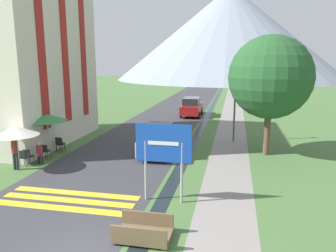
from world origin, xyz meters
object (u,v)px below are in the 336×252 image
object	(u,v)px
cafe_chair_near_left	(23,157)
person_seated_near	(40,152)
road_sign	(163,150)
cafe_umbrella_front_white	(16,131)
tree_by_path	(270,77)
person_standing_terrace	(15,151)
footbridge	(143,232)
cafe_umbrella_middle_green	(47,118)
streetlamp	(235,98)
cafe_chair_far_left	(60,144)
hotel_building	(26,42)
parked_car_far	(192,107)
cafe_chair_far_right	(59,143)
cafe_chair_near_right	(28,156)
parked_car_near	(159,139)
cafe_chair_middle	(45,150)

from	to	relation	value
cafe_chair_near_left	person_seated_near	size ratio (longest dim) A/B	0.71
road_sign	person_seated_near	xyz separation A→B (m)	(-7.40, 3.26, -1.41)
cafe_chair_near_left	cafe_umbrella_front_white	bearing A→B (deg)	-69.10
cafe_umbrella_front_white	tree_by_path	distance (m)	13.63
cafe_chair_near_left	person_standing_terrace	distance (m)	0.72
road_sign	footbridge	distance (m)	3.38
tree_by_path	cafe_umbrella_middle_green	bearing A→B (deg)	-167.67
footbridge	person_standing_terrace	size ratio (longest dim) A/B	1.02
streetlamp	cafe_chair_far_left	bearing A→B (deg)	-154.66
cafe_umbrella_middle_green	tree_by_path	distance (m)	12.73
cafe_chair_far_left	cafe_umbrella_middle_green	size ratio (longest dim) A/B	0.35
hotel_building	person_standing_terrace	world-z (taller)	hotel_building
parked_car_far	person_seated_near	world-z (taller)	parked_car_far
cafe_chair_far_left	person_standing_terrace	world-z (taller)	person_standing_terrace
cafe_chair_far_right	person_standing_terrace	world-z (taller)	person_standing_terrace
streetlamp	cafe_chair_near_left	bearing A→B (deg)	-144.40
parked_car_far	cafe_chair_near_right	xyz separation A→B (m)	(-6.36, -16.89, -0.40)
cafe_umbrella_front_white	tree_by_path	world-z (taller)	tree_by_path
parked_car_far	cafe_chair_far_right	distance (m)	15.37
parked_car_near	cafe_chair_near_left	world-z (taller)	parked_car_near
parked_car_far	cafe_umbrella_front_white	bearing A→B (deg)	-109.70
cafe_chair_far_left	person_seated_near	world-z (taller)	person_seated_near
streetlamp	cafe_umbrella_middle_green	bearing A→B (deg)	-152.13
cafe_chair_middle	cafe_chair_far_left	xyz separation A→B (m)	(0.06, 1.49, 0.00)
hotel_building	cafe_umbrella_middle_green	world-z (taller)	hotel_building
cafe_chair_near_left	cafe_chair_far_right	bearing A→B (deg)	91.55
hotel_building	footbridge	distance (m)	16.14
tree_by_path	road_sign	bearing A→B (deg)	-120.86
footbridge	cafe_umbrella_front_white	xyz separation A→B (m)	(-7.84, 5.00, 1.77)
hotel_building	streetlamp	xyz separation A→B (m)	(13.18, 2.67, -3.54)
cafe_chair_far_left	cafe_chair_near_left	distance (m)	2.83
cafe_chair_near_right	cafe_chair_near_left	bearing A→B (deg)	-117.57
person_standing_terrace	footbridge	bearing A→B (deg)	-31.86
cafe_umbrella_front_white	person_standing_terrace	size ratio (longest dim) A/B	1.33
parked_car_near	cafe_umbrella_front_white	world-z (taller)	cafe_umbrella_front_white
hotel_building	road_sign	size ratio (longest dim) A/B	3.96
cafe_chair_middle	cafe_chair_far_right	bearing A→B (deg)	82.14
cafe_chair_far_left	cafe_umbrella_front_white	bearing A→B (deg)	-122.32
road_sign	tree_by_path	xyz separation A→B (m)	(4.46, 7.46, 2.38)
footbridge	streetlamp	world-z (taller)	streetlamp
person_seated_near	cafe_umbrella_middle_green	bearing A→B (deg)	104.08
cafe_umbrella_middle_green	streetlamp	xyz separation A→B (m)	(10.36, 5.48, 0.77)
cafe_chair_far_left	person_standing_terrace	bearing A→B (deg)	-125.03
road_sign	parked_car_far	distance (m)	19.91
cafe_chair_far_left	cafe_chair_near_right	bearing A→B (deg)	-124.95
parked_car_far	hotel_building	bearing A→B (deg)	-126.59
cafe_chair_far_right	streetlamp	distance (m)	11.49
cafe_chair_middle	cafe_chair_near_right	world-z (taller)	same
cafe_umbrella_middle_green	person_seated_near	bearing A→B (deg)	-75.92
parked_car_far	streetlamp	world-z (taller)	streetlamp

